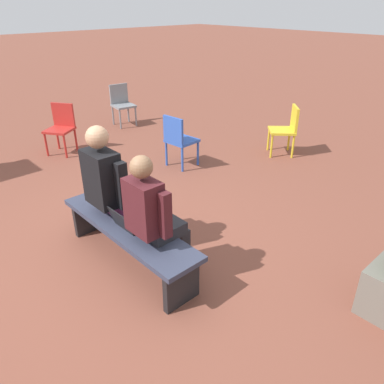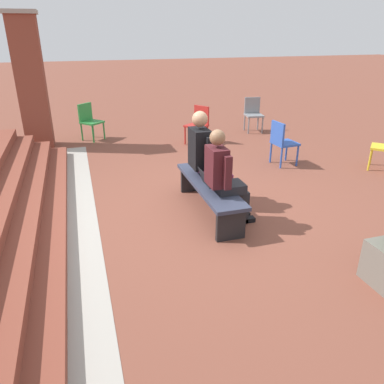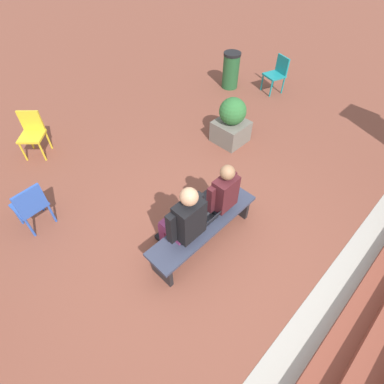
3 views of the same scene
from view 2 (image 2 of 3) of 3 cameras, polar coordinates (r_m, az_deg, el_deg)
name	(u,v)px [view 2 (image 2 of 3)]	position (r m, az deg, el deg)	size (l,w,h in m)	color
ground_plane	(198,209)	(5.45, 0.93, -2.67)	(60.00, 60.00, 0.00)	brown
concrete_strip	(83,229)	(5.13, -16.25, -5.44)	(7.74, 0.40, 0.01)	#A8A399
brick_steps	(1,224)	(5.14, -27.15, -4.40)	(6.94, 1.20, 0.60)	brown
brick_pillar_right_of_steps	(31,82)	(8.83, -23.29, 15.12)	(0.64, 0.64, 2.77)	brown
bench	(209,189)	(5.24, 2.64, 0.45)	(1.80, 0.44, 0.45)	#33384C
person_student	(224,175)	(4.82, 4.88, 2.66)	(0.51, 0.64, 1.29)	#232328
person_adult	(207,156)	(5.41, 2.28, 5.51)	(0.57, 0.72, 1.39)	#7F2D5B
laptop	(210,181)	(5.14, 2.72, 1.73)	(0.32, 0.29, 0.21)	black
plastic_chair_by_pillar	(282,140)	(7.34, 13.53, 7.64)	(0.45, 0.45, 0.84)	#2D56B7
plastic_chair_far_right	(198,123)	(8.59, 0.99, 10.54)	(0.58, 0.58, 0.84)	red
plastic_chair_far_left	(253,112)	(9.83, 9.30, 11.90)	(0.48, 0.48, 0.84)	gray
plastic_chair_foreground	(89,119)	(9.22, -15.38, 10.63)	(0.59, 0.59, 0.84)	#2D893D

